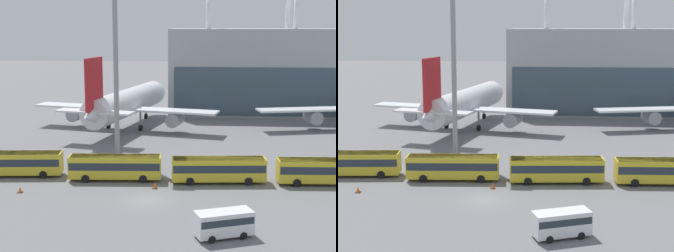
{
  "view_description": "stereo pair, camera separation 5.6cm",
  "coord_description": "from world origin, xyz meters",
  "views": [
    {
      "loc": [
        6.43,
        -53.83,
        18.97
      ],
      "look_at": [
        0.64,
        22.19,
        4.0
      ],
      "focal_mm": 55.0,
      "sensor_mm": 36.0,
      "label": 1
    },
    {
      "loc": [
        6.49,
        -53.83,
        18.97
      ],
      "look_at": [
        0.64,
        22.19,
        4.0
      ],
      "focal_mm": 55.0,
      "sensor_mm": 36.0,
      "label": 2
    }
  ],
  "objects": [
    {
      "name": "shuttle_bus_2",
      "position": [
        7.99,
        7.07,
        1.82
      ],
      "size": [
        11.56,
        3.46,
        3.07
      ],
      "rotation": [
        0.0,
        0.0,
        0.08
      ],
      "color": "gold",
      "rests_on": "ground_plane"
    },
    {
      "name": "shuttle_bus_0",
      "position": [
        -17.61,
        7.93,
        1.82
      ],
      "size": [
        11.57,
        3.56,
        3.07
      ],
      "rotation": [
        0.0,
        0.0,
        0.09
      ],
      "color": "gold",
      "rests_on": "ground_plane"
    },
    {
      "name": "shuttle_bus_1",
      "position": [
        -4.81,
        7.17,
        1.82
      ],
      "size": [
        11.51,
        3.16,
        3.07
      ],
      "rotation": [
        0.0,
        0.0,
        0.06
      ],
      "color": "gold",
      "rests_on": "ground_plane"
    },
    {
      "name": "floodlight_mast",
      "position": [
        -6.81,
        20.21,
        18.35
      ],
      "size": [
        2.45,
        2.45,
        31.41
      ],
      "color": "gray",
      "rests_on": "ground_plane"
    },
    {
      "name": "ground_plane",
      "position": [
        0.0,
        0.0,
        0.0
      ],
      "size": [
        440.0,
        440.0,
        0.0
      ],
      "primitive_type": "plane",
      "color": "slate"
    },
    {
      "name": "shuttle_bus_3",
      "position": [
        20.79,
        7.36,
        1.82
      ],
      "size": [
        11.5,
        3.06,
        3.07
      ],
      "rotation": [
        0.0,
        0.0,
        0.05
      ],
      "color": "gold",
      "rests_on": "ground_plane"
    },
    {
      "name": "traffic_cone_1",
      "position": [
        -14.91,
        1.42,
        0.33
      ],
      "size": [
        0.65,
        0.65,
        0.68
      ],
      "color": "black",
      "rests_on": "ground_plane"
    },
    {
      "name": "traffic_cone_0",
      "position": [
        0.47,
        4.09,
        0.36
      ],
      "size": [
        0.6,
        0.6,
        0.74
      ],
      "color": "black",
      "rests_on": "ground_plane"
    },
    {
      "name": "service_van_foreground",
      "position": [
        8.14,
        -9.57,
        1.45
      ],
      "size": [
        5.61,
        3.74,
        2.47
      ],
      "rotation": [
        0.0,
        0.0,
        0.36
      ],
      "color": "silver",
      "rests_on": "ground_plane"
    },
    {
      "name": "airliner_at_gate_near",
      "position": [
        -8.49,
        39.16,
        4.79
      ],
      "size": [
        34.88,
        34.99,
        13.98
      ],
      "rotation": [
        0.0,
        0.0,
        1.34
      ],
      "color": "silver",
      "rests_on": "ground_plane"
    }
  ]
}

